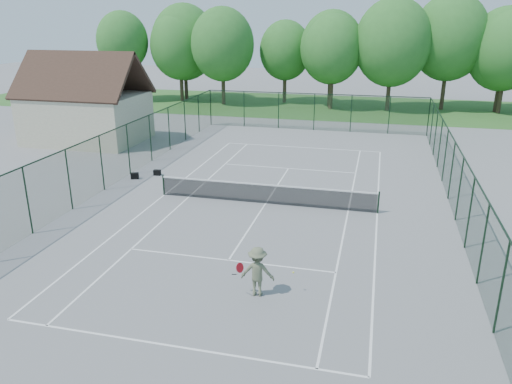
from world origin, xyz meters
TOP-DOWN VIEW (x-y plane):
  - ground at (0.00, 0.00)m, footprint 140.00×140.00m
  - grass_far at (0.00, 30.00)m, footprint 80.00×16.00m
  - court_lines at (0.00, 0.00)m, footprint 11.05×23.85m
  - tennis_net at (0.00, 0.00)m, footprint 11.08×0.08m
  - fence_enclosure at (0.00, 0.00)m, footprint 18.05×36.05m
  - utility_building at (-16.00, 10.00)m, footprint 8.60×6.27m
  - tree_line_far at (0.00, 30.00)m, footprint 39.40×6.40m
  - sports_bag_a at (-8.29, 2.18)m, footprint 0.50×0.39m
  - sports_bag_b at (-7.32, 3.15)m, footprint 0.44×0.30m
  - tennis_player at (1.67, -8.57)m, footprint 2.03×0.95m

SIDE VIEW (x-z plane):
  - ground at x=0.00m, z-range 0.00..0.00m
  - court_lines at x=0.00m, z-range 0.00..0.01m
  - grass_far at x=0.00m, z-range 0.00..0.01m
  - sports_bag_b at x=-7.32m, z-range 0.00..0.32m
  - sports_bag_a at x=-8.29m, z-range 0.00..0.35m
  - tennis_net at x=0.00m, z-range 0.03..1.13m
  - tennis_player at x=1.67m, z-range 0.00..1.74m
  - fence_enclosure at x=0.00m, z-range 0.05..3.07m
  - utility_building at x=-16.00m, z-range -0.20..6.44m
  - tree_line_far at x=0.00m, z-range 1.14..10.84m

